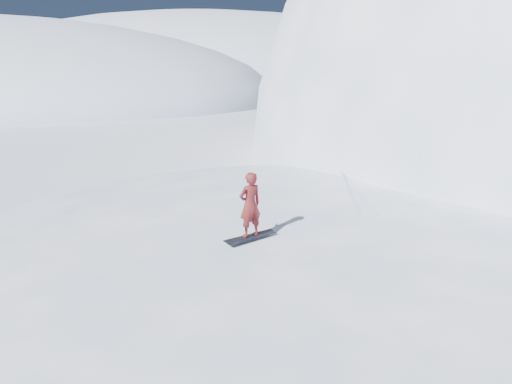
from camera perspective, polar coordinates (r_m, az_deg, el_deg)
ground at (r=14.52m, az=13.40°, el=-15.39°), size 400.00×400.00×0.00m
near_ridge at (r=17.22m, az=16.28°, el=-10.15°), size 36.00×28.00×4.80m
peak_shoulder at (r=34.98m, az=28.32°, el=2.34°), size 28.00×24.00×18.00m
far_ridge_c at (r=128.53m, az=-7.79°, el=13.53°), size 140.00×90.00×36.00m
wind_bumps at (r=16.32m, az=11.04°, el=-11.34°), size 16.00×14.40×1.00m
snowboard at (r=13.68m, az=-0.74°, el=-5.57°), size 1.44×1.39×0.03m
snowboarder at (r=13.32m, az=-0.75°, el=-1.61°), size 0.85×0.84×1.97m
board_tracks at (r=18.67m, az=11.99°, el=0.34°), size 1.26×5.97×0.04m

